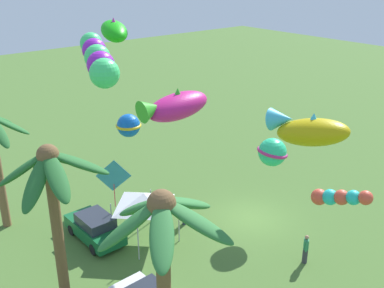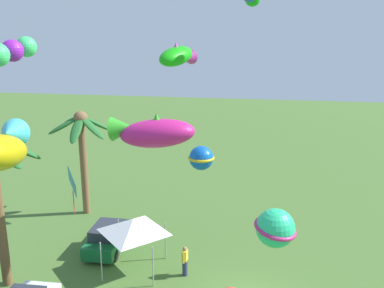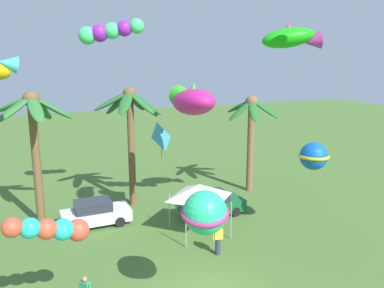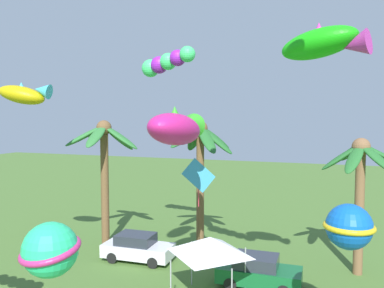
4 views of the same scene
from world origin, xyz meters
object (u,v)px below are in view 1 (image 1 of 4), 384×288
at_px(kite_diamond_6, 113,177).
at_px(kite_tube_0, 98,59).
at_px(palm_tree_2, 163,245).
at_px(kite_ball_3, 272,152).
at_px(kite_fish_1, 113,31).
at_px(kite_ball_5, 129,126).
at_px(palm_tree_1, 52,188).
at_px(kite_fish_9, 308,130).
at_px(festival_tent, 144,199).
at_px(spectator_0, 185,212).
at_px(parked_car_1, 95,227).
at_px(kite_tube_4, 339,197).
at_px(spectator_1, 306,249).
at_px(kite_fish_8, 174,106).

bearing_deg(kite_diamond_6, kite_tube_0, 146.66).
distance_m(palm_tree_2, kite_ball_3, 12.81).
xyz_separation_m(palm_tree_2, kite_diamond_6, (6.79, -2.15, -0.83)).
distance_m(palm_tree_2, kite_fish_1, 14.77).
bearing_deg(kite_ball_3, kite_ball_5, 27.59).
relative_size(palm_tree_1, kite_tube_0, 2.22).
bearing_deg(kite_fish_9, palm_tree_1, 36.86).
height_order(palm_tree_1, festival_tent, palm_tree_1).
bearing_deg(kite_ball_5, spectator_0, -179.67).
relative_size(parked_car_1, kite_fish_1, 1.18).
bearing_deg(palm_tree_2, kite_diamond_6, -17.55).
distance_m(parked_car_1, kite_diamond_6, 5.34).
distance_m(kite_ball_3, kite_tube_4, 5.31).
height_order(palm_tree_2, spectator_1, palm_tree_2).
xyz_separation_m(festival_tent, kite_ball_3, (-2.72, -6.87, 1.75)).
relative_size(parked_car_1, festival_tent, 1.37).
distance_m(spectator_0, kite_tube_0, 12.76).
distance_m(spectator_1, kite_tube_4, 3.37).
bearing_deg(kite_ball_3, parked_car_1, 63.46).
bearing_deg(spectator_0, festival_tent, 87.43).
distance_m(palm_tree_1, kite_ball_3, 12.72).
bearing_deg(kite_ball_5, kite_tube_0, 144.13).
bearing_deg(kite_ball_5, kite_ball_3, -152.41).
height_order(kite_tube_0, kite_tube_4, kite_tube_0).
distance_m(parked_car_1, festival_tent, 3.24).
distance_m(palm_tree_2, spectator_1, 10.98).
xyz_separation_m(kite_tube_0, kite_ball_3, (1.07, -10.95, -6.80)).
bearing_deg(parked_car_1, spectator_0, -111.61).
bearing_deg(festival_tent, kite_ball_3, -111.63).
xyz_separation_m(festival_tent, kite_fish_1, (4.52, -1.40, 8.12)).
relative_size(festival_tent, kite_ball_3, 1.23).
bearing_deg(palm_tree_1, kite_tube_0, -131.64).
xyz_separation_m(palm_tree_1, palm_tree_2, (-5.81, -1.10, -0.07)).
relative_size(palm_tree_2, kite_tube_0, 2.23).
bearing_deg(spectator_1, kite_tube_0, 71.51).
relative_size(spectator_0, kite_tube_0, 0.45).
relative_size(spectator_1, kite_fish_1, 0.48).
bearing_deg(kite_fish_9, kite_tube_0, 33.41).
distance_m(spectator_0, kite_fish_8, 6.95).
relative_size(kite_ball_3, kite_fish_8, 0.59).
height_order(spectator_0, kite_diamond_6, kite_diamond_6).
height_order(palm_tree_1, kite_fish_8, kite_fish_8).
height_order(palm_tree_2, kite_ball_5, palm_tree_2).
bearing_deg(parked_car_1, kite_fish_8, -128.61).
bearing_deg(festival_tent, spectator_1, -143.75).
bearing_deg(kite_fish_9, kite_fish_8, -9.01).
xyz_separation_m(kite_ball_5, kite_fish_9, (-15.31, 2.67, 4.67)).
xyz_separation_m(kite_ball_3, kite_ball_5, (8.17, 4.27, 0.30)).
relative_size(palm_tree_1, spectator_0, 4.91).
bearing_deg(kite_tube_0, palm_tree_2, 172.92).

